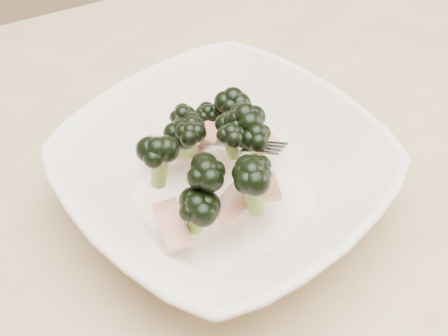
{
  "coord_description": "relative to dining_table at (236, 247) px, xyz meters",
  "views": [
    {
      "loc": [
        -0.19,
        -0.37,
        1.24
      ],
      "look_at": [
        -0.02,
        -0.01,
        0.8
      ],
      "focal_mm": 50.0,
      "sensor_mm": 36.0,
      "label": 1
    }
  ],
  "objects": [
    {
      "name": "dining_table",
      "position": [
        0.0,
        0.0,
        0.0
      ],
      "size": [
        1.2,
        0.8,
        0.75
      ],
      "color": "tan",
      "rests_on": "ground"
    },
    {
      "name": "broccoli_dish",
      "position": [
        -0.02,
        -0.01,
        0.14
      ],
      "size": [
        0.38,
        0.38,
        0.12
      ],
      "color": "#F3E3CD",
      "rests_on": "dining_table"
    }
  ]
}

